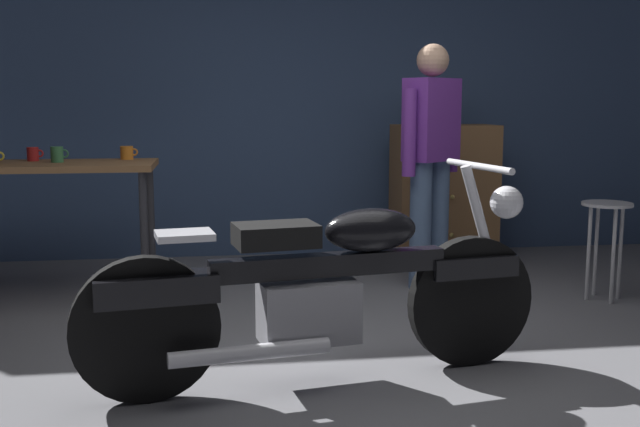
% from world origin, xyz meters
% --- Properties ---
extents(ground_plane, '(12.00, 12.00, 0.00)m').
position_xyz_m(ground_plane, '(0.00, 0.00, 0.00)').
color(ground_plane, slate).
extents(back_wall, '(8.00, 0.12, 3.10)m').
position_xyz_m(back_wall, '(0.00, 2.80, 1.55)').
color(back_wall, '#384C70').
rests_on(back_wall, ground_plane).
extents(workbench, '(1.30, 0.64, 0.90)m').
position_xyz_m(workbench, '(-1.68, 1.44, 0.79)').
color(workbench, brown).
rests_on(workbench, ground_plane).
extents(motorcycle, '(2.17, 0.71, 1.00)m').
position_xyz_m(motorcycle, '(-0.17, -0.21, 0.45)').
color(motorcycle, black).
rests_on(motorcycle, ground_plane).
extents(person_standing, '(0.48, 0.40, 1.67)m').
position_xyz_m(person_standing, '(0.83, 1.51, 0.93)').
color(person_standing, slate).
rests_on(person_standing, ground_plane).
extents(shop_stool, '(0.32, 0.32, 0.64)m').
position_xyz_m(shop_stool, '(1.85, 0.98, 0.50)').
color(shop_stool, '#B2B2B7').
rests_on(shop_stool, ground_plane).
extents(wooden_dresser, '(0.80, 0.47, 1.10)m').
position_xyz_m(wooden_dresser, '(1.17, 2.30, 0.55)').
color(wooden_dresser, brown).
rests_on(wooden_dresser, ground_plane).
extents(mug_orange_travel, '(0.12, 0.08, 0.09)m').
position_xyz_m(mug_orange_travel, '(-1.23, 1.65, 0.94)').
color(mug_orange_travel, orange).
rests_on(mug_orange_travel, workbench).
extents(mug_red_diner, '(0.11, 0.07, 0.09)m').
position_xyz_m(mug_red_diner, '(-1.82, 1.59, 0.95)').
color(mug_red_diner, red).
rests_on(mug_red_diner, workbench).
extents(mug_green_speckled, '(0.11, 0.08, 0.10)m').
position_xyz_m(mug_green_speckled, '(-1.64, 1.46, 0.95)').
color(mug_green_speckled, '#3D7F4C').
rests_on(mug_green_speckled, workbench).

